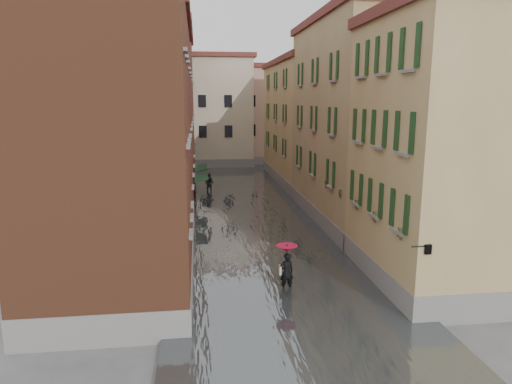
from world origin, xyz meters
TOP-DOWN VIEW (x-y plane):
  - ground at (0.00, 0.00)m, footprint 120.00×120.00m
  - floodwater at (0.00, 13.00)m, footprint 10.00×60.00m
  - building_left_near at (-7.00, -2.00)m, footprint 6.00×8.00m
  - building_left_mid at (-7.00, 9.00)m, footprint 6.00×14.00m
  - building_left_far at (-7.00, 24.00)m, footprint 6.00×16.00m
  - building_right_near at (7.00, -2.00)m, footprint 6.00×8.00m
  - building_right_mid at (7.00, 9.00)m, footprint 6.00×14.00m
  - building_right_far at (7.00, 24.00)m, footprint 6.00×16.00m
  - building_end_cream at (-3.00, 38.00)m, footprint 12.00×9.00m
  - building_end_pink at (6.00, 40.00)m, footprint 10.00×9.00m
  - awning_near at (-3.49, 12.77)m, footprint 1.09×2.81m
  - awning_far at (-3.49, 17.44)m, footprint 1.09×3.02m
  - wall_lantern at (4.33, -6.00)m, footprint 0.71×0.22m
  - window_planters at (4.12, 0.44)m, footprint 0.59×11.10m
  - pedestrian_main at (0.06, -2.18)m, footprint 0.96×0.96m
  - pedestrian_far at (-2.70, 19.50)m, footprint 1.08×0.98m

SIDE VIEW (x-z plane):
  - ground at x=0.00m, z-range 0.00..0.00m
  - floodwater at x=0.00m, z-range 0.00..0.20m
  - pedestrian_far at x=-2.70m, z-range 0.00..1.79m
  - pedestrian_main at x=0.06m, z-range 0.22..2.28m
  - awning_near at x=-3.49m, z-range 1.06..3.86m
  - awning_far at x=-3.49m, z-range 1.07..3.87m
  - wall_lantern at x=4.33m, z-range 2.83..3.18m
  - window_planters at x=4.12m, z-range 3.09..3.93m
  - building_right_near at x=7.00m, z-range 0.00..11.50m
  - building_right_far at x=7.00m, z-range 0.00..11.50m
  - building_end_pink at x=6.00m, z-range 0.00..12.00m
  - building_left_mid at x=-7.00m, z-range 0.00..12.50m
  - building_left_near at x=-7.00m, z-range 0.00..13.00m
  - building_right_mid at x=7.00m, z-range 0.00..13.00m
  - building_end_cream at x=-3.00m, z-range 0.00..13.00m
  - building_left_far at x=-7.00m, z-range 0.00..14.00m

